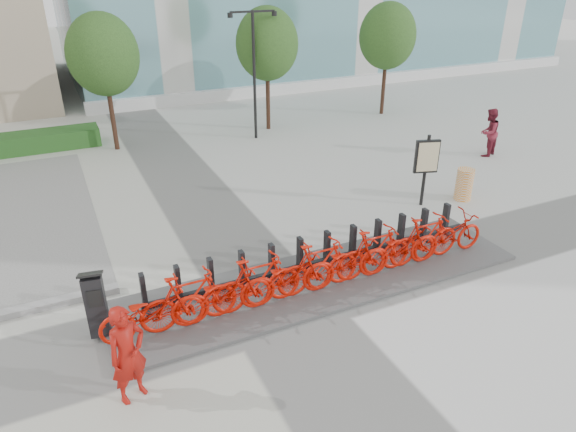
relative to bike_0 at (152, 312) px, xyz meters
name	(u,v)px	position (x,y,z in m)	size (l,w,h in m)	color
ground	(276,302)	(2.60, 0.05, -0.61)	(120.00, 120.00, 0.00)	silver
hedge_b	(18,144)	(-2.40, 13.25, -0.26)	(6.00, 1.20, 0.70)	#265A1F
tree_1	(103,55)	(1.10, 12.05, 2.98)	(2.60, 2.60, 5.10)	#392318
tree_2	(267,44)	(7.60, 12.05, 2.98)	(2.60, 2.60, 5.10)	#392318
tree_3	(388,36)	(13.60, 12.05, 2.98)	(2.60, 2.60, 5.10)	#392318
streetlamp	(254,61)	(6.60, 11.05, 2.52)	(2.00, 0.20, 5.00)	black
dock_pad	(322,279)	(3.90, 0.35, -0.57)	(9.60, 2.40, 0.08)	#4C4C4C
dock_rail_posts	(315,252)	(3.96, 0.82, -0.11)	(8.02, 0.50, 0.85)	black
bike_0	(152,312)	(0.00, 0.00, 0.00)	(0.71, 2.03, 1.07)	#BD1103
bike_1	(189,300)	(0.72, 0.00, 0.06)	(0.56, 1.97, 1.18)	#BD1103
bike_2	(224,293)	(1.44, 0.00, 0.00)	(0.71, 2.03, 1.07)	#BD1103
bike_3	(257,282)	(2.16, 0.00, 0.06)	(0.56, 1.97, 1.18)	#BD1103
bike_4	(289,276)	(2.88, 0.00, 0.00)	(0.71, 2.03, 1.07)	#BD1103
bike_5	(318,266)	(3.60, 0.00, 0.06)	(0.56, 1.97, 1.18)	#BD1103
bike_6	(347,261)	(4.32, 0.00, 0.00)	(0.71, 2.03, 1.07)	#BD1103
bike_7	(374,252)	(5.04, 0.00, 0.06)	(0.56, 1.97, 1.18)	#BD1103
bike_8	(400,248)	(5.76, 0.00, 0.00)	(0.71, 2.03, 1.07)	#BD1103
bike_9	(425,239)	(6.48, 0.00, 0.06)	(0.56, 1.97, 1.18)	#BD1103
bike_10	(448,235)	(7.20, 0.00, 0.00)	(0.71, 2.03, 1.07)	#BD1103
kiosk	(96,304)	(-0.95, 0.48, 0.15)	(0.50, 0.44, 1.43)	black
worker_red	(128,354)	(-0.65, -1.37, 0.29)	(0.66, 0.43, 1.80)	#9B110B
pedestrian	(489,132)	(13.68, 5.28, 0.29)	(0.88, 0.68, 1.80)	maroon
construction_barrel	(464,184)	(10.03, 2.51, -0.12)	(0.52, 0.52, 0.99)	orange
map_sign	(427,160)	(8.63, 2.73, 0.83)	(0.71, 0.32, 2.19)	black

